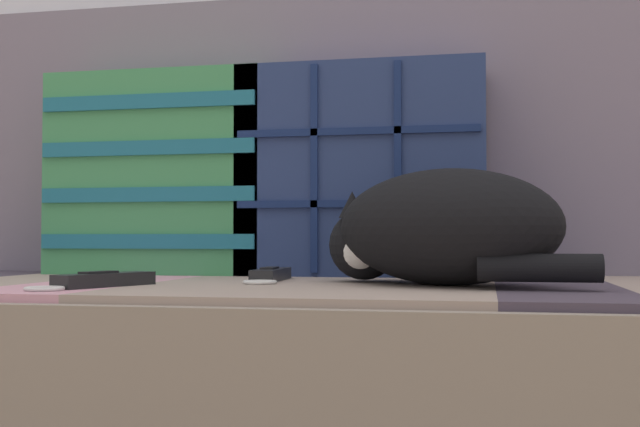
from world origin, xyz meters
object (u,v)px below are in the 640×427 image
throw_pillow_striped (161,174)px  game_remote_near (270,275)px  throw_pillow_quilted (362,171)px  sleeping_cat (437,230)px  game_remote_far (101,280)px  couch (278,401)px

throw_pillow_striped → game_remote_near: 0.37m
throw_pillow_quilted → sleeping_cat: (0.14, -0.26, -0.11)m
game_remote_near → game_remote_far: size_ratio=0.94×
couch → sleeping_cat: 0.37m
throw_pillow_quilted → sleeping_cat: 0.31m
throw_pillow_quilted → throw_pillow_striped: bearing=-179.9°
throw_pillow_quilted → throw_pillow_striped: size_ratio=1.05×
throw_pillow_quilted → throw_pillow_striped: 0.37m
throw_pillow_striped → sleeping_cat: 0.59m
sleeping_cat → game_remote_near: bearing=166.4°
couch → game_remote_near: 0.19m
couch → game_remote_far: (-0.19, -0.21, 0.19)m
throw_pillow_striped → game_remote_far: size_ratio=2.00×
sleeping_cat → game_remote_near: 0.27m
couch → sleeping_cat: size_ratio=4.43×
couch → game_remote_far: game_remote_far is taller
throw_pillow_striped → sleeping_cat: (0.52, -0.26, -0.11)m
sleeping_cat → game_remote_near: (-0.26, 0.06, -0.07)m
throw_pillow_striped → couch: bearing=-33.5°
game_remote_near → throw_pillow_quilted: bearing=60.2°
couch → throw_pillow_quilted: throw_pillow_quilted is taller
throw_pillow_quilted → throw_pillow_striped: (-0.37, -0.00, 0.00)m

